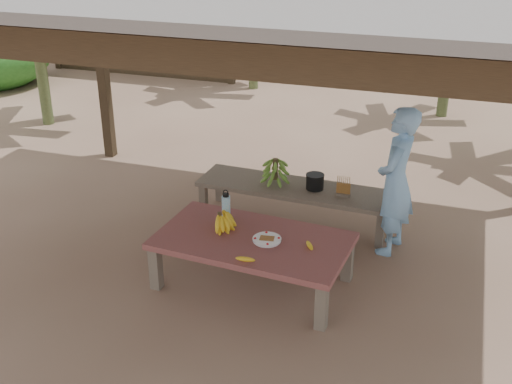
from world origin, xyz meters
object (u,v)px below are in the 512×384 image
(ripe_banana_bunch, at_px, (220,220))
(cooking_pot, at_px, (315,182))
(plate, at_px, (267,240))
(bench, at_px, (294,191))
(water_flask, at_px, (226,206))
(woman, at_px, (396,182))
(work_table, at_px, (253,244))

(ripe_banana_bunch, distance_m, cooking_pot, 1.43)
(plate, bearing_deg, bench, 94.60)
(plate, height_order, water_flask, water_flask)
(plate, xyz_separation_m, cooking_pot, (0.12, 1.40, 0.02))
(ripe_banana_bunch, distance_m, woman, 1.84)
(ripe_banana_bunch, relative_size, woman, 0.19)
(plate, bearing_deg, work_table, 173.72)
(ripe_banana_bunch, relative_size, water_flask, 0.96)
(work_table, xyz_separation_m, cooking_pot, (0.26, 1.38, 0.10))
(water_flask, bearing_deg, bench, 68.77)
(work_table, xyz_separation_m, water_flask, (-0.38, 0.30, 0.20))
(work_table, distance_m, ripe_banana_bunch, 0.41)
(water_flask, height_order, cooking_pot, water_flask)
(cooking_pot, height_order, woman, woman)
(plate, xyz_separation_m, water_flask, (-0.53, 0.32, 0.11))
(woman, bearing_deg, work_table, -36.74)
(ripe_banana_bunch, bearing_deg, woman, 32.98)
(ripe_banana_bunch, xyz_separation_m, plate, (0.51, -0.11, -0.07))
(work_table, height_order, woman, woman)
(ripe_banana_bunch, relative_size, cooking_pot, 1.54)
(bench, xyz_separation_m, plate, (0.11, -1.39, 0.12))
(work_table, distance_m, water_flask, 0.53)
(bench, xyz_separation_m, woman, (1.13, -0.28, 0.39))
(work_table, xyz_separation_m, woman, (1.17, 1.09, 0.35))
(bench, height_order, cooking_pot, cooking_pot)
(ripe_banana_bunch, bearing_deg, cooking_pot, 63.89)
(work_table, distance_m, woman, 1.63)
(bench, bearing_deg, cooking_pot, 4.83)
(water_flask, bearing_deg, ripe_banana_bunch, -86.45)
(plate, height_order, woman, woman)
(ripe_banana_bunch, xyz_separation_m, woman, (1.53, 1.00, 0.20))
(ripe_banana_bunch, distance_m, plate, 0.53)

